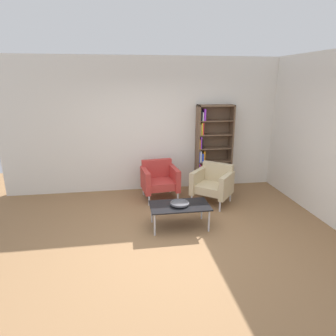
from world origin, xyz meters
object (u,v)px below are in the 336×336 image
(armchair_by_bookshelf, at_px, (159,179))
(decorative_bowl, at_px, (180,203))
(armchair_spare_guest, at_px, (213,183))
(bookshelf_tall, at_px, (211,149))
(coffee_table_low, at_px, (180,207))

(armchair_by_bookshelf, bearing_deg, decorative_bowl, -89.37)
(armchair_by_bookshelf, xyz_separation_m, armchair_spare_guest, (1.05, -0.41, 0.00))
(decorative_bowl, bearing_deg, bookshelf_tall, 59.38)
(armchair_spare_guest, bearing_deg, decorative_bowl, -93.14)
(armchair_by_bookshelf, bearing_deg, armchair_spare_guest, -28.10)
(bookshelf_tall, relative_size, coffee_table_low, 1.90)
(bookshelf_tall, bearing_deg, coffee_table_low, -120.62)
(armchair_spare_guest, bearing_deg, bookshelf_tall, 117.89)
(bookshelf_tall, xyz_separation_m, armchair_by_bookshelf, (-1.22, -0.42, -0.50))
(bookshelf_tall, distance_m, armchair_by_bookshelf, 1.39)
(coffee_table_low, height_order, decorative_bowl, decorative_bowl)
(coffee_table_low, distance_m, decorative_bowl, 0.07)
(decorative_bowl, distance_m, armchair_by_bookshelf, 1.36)
(coffee_table_low, bearing_deg, bookshelf_tall, 59.38)
(bookshelf_tall, distance_m, coffee_table_low, 2.13)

